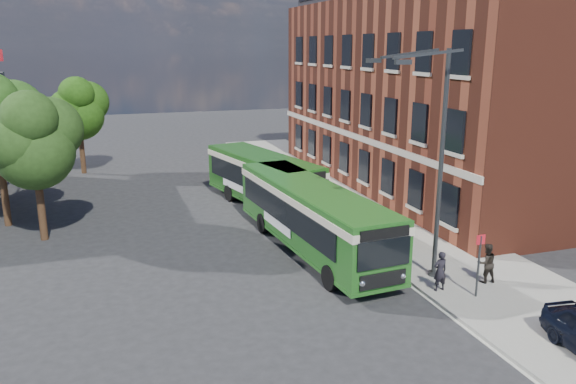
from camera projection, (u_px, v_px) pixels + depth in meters
name	position (u px, v px, depth m)	size (l,w,h in m)	color
ground	(295.00, 276.00, 22.83)	(120.00, 120.00, 0.00)	#272729
pavement	(365.00, 207.00, 32.28)	(6.00, 48.00, 0.15)	gray
kerb_line	(315.00, 213.00, 31.37)	(0.12, 48.00, 0.01)	beige
brick_office	(439.00, 79.00, 36.34)	(12.10, 26.00, 14.20)	maroon
street_lamp	(433.00, 163.00, 21.25)	(2.96, 2.38, 9.00)	#333637
bus_stop_sign	(479.00, 262.00, 20.29)	(0.35, 0.08, 2.52)	#333637
bus_front	(312.00, 212.00, 25.23)	(3.53, 12.29, 3.02)	#225E1D
bus_rear	(263.00, 176.00, 32.32)	(4.70, 10.04, 3.02)	#1C5116
pedestrian_a	(440.00, 271.00, 20.94)	(0.56, 0.37, 1.55)	black
pedestrian_b	(486.00, 263.00, 21.69)	(0.76, 0.59, 1.57)	black
tree_left	(34.00, 140.00, 25.87)	(4.26, 4.05, 7.20)	#322212
tree_right	(79.00, 108.00, 40.04)	(4.16, 3.96, 7.03)	#322212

